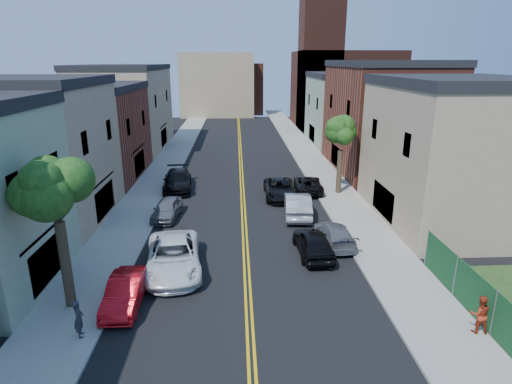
{
  "coord_description": "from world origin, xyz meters",
  "views": [
    {
      "loc": [
        -0.45,
        -2.74,
        10.56
      ],
      "look_at": [
        0.84,
        24.5,
        2.0
      ],
      "focal_mm": 29.47,
      "sensor_mm": 36.0,
      "label": 1
    }
  ],
  "objects": [
    {
      "name": "sidewalk_left",
      "position": [
        -7.9,
        40.0,
        0.07
      ],
      "size": [
        3.2,
        100.0,
        0.15
      ],
      "primitive_type": "cube",
      "color": "gray",
      "rests_on": "ground"
    },
    {
      "name": "sidewalk_right",
      "position": [
        7.9,
        40.0,
        0.07
      ],
      "size": [
        3.2,
        100.0,
        0.15
      ],
      "primitive_type": "cube",
      "color": "gray",
      "rests_on": "ground"
    },
    {
      "name": "curb_left",
      "position": [
        -6.15,
        40.0,
        0.07
      ],
      "size": [
        0.3,
        100.0,
        0.15
      ],
      "primitive_type": "cube",
      "color": "gray",
      "rests_on": "ground"
    },
    {
      "name": "curb_right",
      "position": [
        6.15,
        40.0,
        0.07
      ],
      "size": [
        0.3,
        100.0,
        0.15
      ],
      "primitive_type": "cube",
      "color": "gray",
      "rests_on": "ground"
    },
    {
      "name": "bldg_left_tan_near",
      "position": [
        -14.0,
        25.0,
        4.5
      ],
      "size": [
        9.0,
        10.0,
        9.0
      ],
      "primitive_type": "cube",
      "color": "#998466",
      "rests_on": "ground"
    },
    {
      "name": "bldg_left_brick",
      "position": [
        -14.0,
        36.0,
        4.0
      ],
      "size": [
        9.0,
        12.0,
        8.0
      ],
      "primitive_type": "cube",
      "color": "brown",
      "rests_on": "ground"
    },
    {
      "name": "bldg_left_tan_far",
      "position": [
        -14.0,
        50.0,
        4.75
      ],
      "size": [
        9.0,
        16.0,
        9.5
      ],
      "primitive_type": "cube",
      "color": "#998466",
      "rests_on": "ground"
    },
    {
      "name": "bldg_right_tan",
      "position": [
        14.0,
        24.0,
        4.5
      ],
      "size": [
        9.0,
        12.0,
        9.0
      ],
      "primitive_type": "cube",
      "color": "#998466",
      "rests_on": "ground"
    },
    {
      "name": "bldg_right_brick",
      "position": [
        14.0,
        38.0,
        5.0
      ],
      "size": [
        9.0,
        14.0,
        10.0
      ],
      "primitive_type": "cube",
      "color": "brown",
      "rests_on": "ground"
    },
    {
      "name": "bldg_right_palegrn",
      "position": [
        14.0,
        52.0,
        4.25
      ],
      "size": [
        9.0,
        12.0,
        8.5
      ],
      "primitive_type": "cube",
      "color": "gray",
      "rests_on": "ground"
    },
    {
      "name": "church",
      "position": [
        16.33,
        67.07,
        7.24
      ],
      "size": [
        16.2,
        14.2,
        22.6
      ],
      "color": "#4C2319",
      "rests_on": "ground"
    },
    {
      "name": "backdrop_left",
      "position": [
        -4.0,
        82.0,
        6.0
      ],
      "size": [
        14.0,
        8.0,
        12.0
      ],
      "primitive_type": "cube",
      "color": "#998466",
      "rests_on": "ground"
    },
    {
      "name": "backdrop_center",
      "position": [
        0.0,
        86.0,
        5.0
      ],
      "size": [
        10.0,
        8.0,
        10.0
      ],
      "primitive_type": "cube",
      "color": "brown",
      "rests_on": "ground"
    },
    {
      "name": "tree_left_mid",
      "position": [
        -7.88,
        14.01,
        6.58
      ],
      "size": [
        5.2,
        5.2,
        9.29
      ],
      "color": "#382C1C",
      "rests_on": "sidewalk_left"
    },
    {
      "name": "tree_right_far",
      "position": [
        7.92,
        30.01,
        5.76
      ],
      "size": [
        4.4,
        4.4,
        8.03
      ],
      "color": "#382C1C",
      "rests_on": "sidewalk_right"
    },
    {
      "name": "red_sedan",
      "position": [
        -5.5,
        14.1,
        0.67
      ],
      "size": [
        1.46,
        4.09,
        1.34
      ],
      "primitive_type": "imported",
      "rotation": [
        0.0,
        0.0,
        0.01
      ],
      "color": "red",
      "rests_on": "ground"
    },
    {
      "name": "white_pickup",
      "position": [
        -3.8,
        17.25,
        0.82
      ],
      "size": [
        3.46,
        6.23,
        1.65
      ],
      "primitive_type": "imported",
      "rotation": [
        0.0,
        0.0,
        0.13
      ],
      "color": "white",
      "rests_on": "ground"
    },
    {
      "name": "grey_car_left",
      "position": [
        -5.34,
        25.04,
        0.69
      ],
      "size": [
        2.0,
        4.17,
        1.38
      ],
      "primitive_type": "imported",
      "rotation": [
        0.0,
        0.0,
        -0.1
      ],
      "color": "slate",
      "rests_on": "ground"
    },
    {
      "name": "black_car_left",
      "position": [
        -5.5,
        31.84,
        0.82
      ],
      "size": [
        2.8,
        5.82,
        1.64
      ],
      "primitive_type": "imported",
      "rotation": [
        0.0,
        0.0,
        0.09
      ],
      "color": "black",
      "rests_on": "ground"
    },
    {
      "name": "grey_car_right",
      "position": [
        5.33,
        20.24,
        0.64
      ],
      "size": [
        2.08,
        4.5,
        1.27
      ],
      "primitive_type": "imported",
      "rotation": [
        0.0,
        0.0,
        3.21
      ],
      "color": "slate",
      "rests_on": "ground"
    },
    {
      "name": "black_car_right",
      "position": [
        3.8,
        18.79,
        0.75
      ],
      "size": [
        1.99,
        4.49,
        1.5
      ],
      "primitive_type": "imported",
      "rotation": [
        0.0,
        0.0,
        3.19
      ],
      "color": "black",
      "rests_on": "ground"
    },
    {
      "name": "silver_car_right",
      "position": [
        3.8,
        25.1,
        0.83
      ],
      "size": [
        2.15,
        5.16,
        1.66
      ],
      "primitive_type": "imported",
      "rotation": [
        0.0,
        0.0,
        3.06
      ],
      "color": "#A4A5AB",
      "rests_on": "ground"
    },
    {
      "name": "dark_car_right_far",
      "position": [
        5.5,
        30.71,
        0.66
      ],
      "size": [
        2.54,
        4.91,
        1.32
      ],
      "primitive_type": "imported",
      "rotation": [
        0.0,
        0.0,
        3.07
      ],
      "color": "black",
      "rests_on": "ground"
    },
    {
      "name": "black_suv_lane",
      "position": [
        3.0,
        29.31,
        0.73
      ],
      "size": [
        2.44,
        5.24,
        1.45
      ],
      "primitive_type": "imported",
      "rotation": [
        0.0,
        0.0,
        -0.01
      ],
      "color": "black",
      "rests_on": "ground"
    },
    {
      "name": "pedestrian_left",
      "position": [
        -6.7,
        11.72,
        0.94
      ],
      "size": [
        0.55,
        0.67,
        1.59
      ],
      "primitive_type": "imported",
      "rotation": [
        0.0,
        0.0,
        1.91
      ],
      "color": "#282830",
      "rests_on": "sidewalk_left"
    },
    {
      "name": "pedestrian_right",
      "position": [
        9.1,
        11.24,
        0.96
      ],
      "size": [
        0.87,
        0.73,
        1.61
      ],
      "primitive_type": "imported",
      "rotation": [
        0.0,
        0.0,
        2.98
      ],
      "color": "#9A2E17",
      "rests_on": "sidewalk_right"
    }
  ]
}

